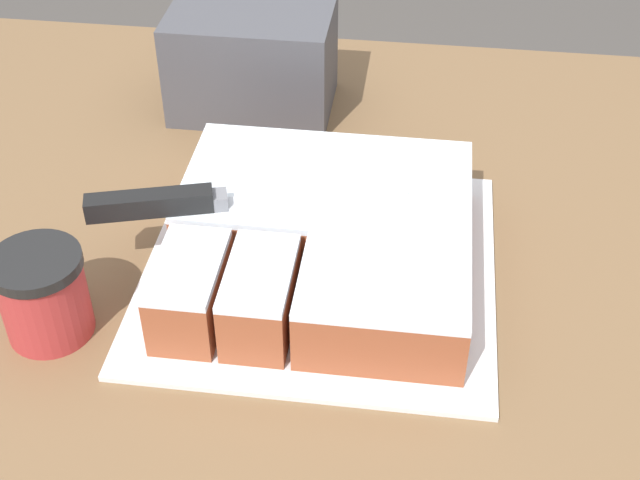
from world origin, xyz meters
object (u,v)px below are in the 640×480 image
(cake, at_px, (323,239))
(knife, at_px, (179,202))
(storage_box, at_px, (252,60))
(cake_board, at_px, (320,268))
(coffee_cup, at_px, (43,295))

(cake, distance_m, knife, 0.15)
(storage_box, bearing_deg, cake_board, -67.82)
(coffee_cup, xyz_separation_m, storage_box, (0.12, 0.43, 0.02))
(coffee_cup, bearing_deg, knife, 44.80)
(knife, bearing_deg, storage_box, 72.28)
(storage_box, bearing_deg, coffee_cup, -104.85)
(knife, bearing_deg, cake, -9.76)
(cake, bearing_deg, coffee_cup, -153.83)
(cake_board, bearing_deg, knife, -174.56)
(knife, relative_size, storage_box, 1.54)
(cake_board, xyz_separation_m, storage_box, (-0.13, 0.32, 0.06))
(cake_board, xyz_separation_m, cake, (0.00, 0.00, 0.04))
(cake_board, bearing_deg, coffee_cup, -154.08)
(knife, xyz_separation_m, coffee_cup, (-0.11, -0.11, -0.04))
(knife, height_order, coffee_cup, knife)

